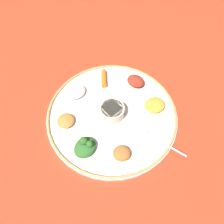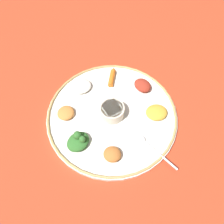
% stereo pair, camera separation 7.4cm
% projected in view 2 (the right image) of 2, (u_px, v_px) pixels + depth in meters
% --- Properties ---
extents(ground_plane, '(2.40, 2.40, 0.00)m').
position_uv_depth(ground_plane, '(112.00, 116.00, 0.77)').
color(ground_plane, '#B7381E').
extents(platter, '(0.44, 0.44, 0.01)m').
position_uv_depth(platter, '(112.00, 115.00, 0.76)').
color(platter, white).
rests_on(platter, ground_plane).
extents(platter_rim, '(0.43, 0.43, 0.01)m').
position_uv_depth(platter_rim, '(112.00, 114.00, 0.75)').
color(platter_rim, tan).
rests_on(platter_rim, platter).
extents(center_bowl, '(0.08, 0.08, 0.04)m').
position_uv_depth(center_bowl, '(112.00, 111.00, 0.73)').
color(center_bowl, beige).
rests_on(center_bowl, platter).
extents(spoon, '(0.11, 0.14, 0.01)m').
position_uv_depth(spoon, '(150.00, 146.00, 0.69)').
color(spoon, silver).
rests_on(spoon, platter).
extents(greens_pile, '(0.09, 0.09, 0.05)m').
position_uv_depth(greens_pile, '(78.00, 141.00, 0.69)').
color(greens_pile, '#2D6628').
rests_on(greens_pile, platter).
extents(carrot_near_spoon, '(0.04, 0.09, 0.02)m').
position_uv_depth(carrot_near_spoon, '(112.00, 77.00, 0.82)').
color(carrot_near_spoon, orange).
rests_on(carrot_near_spoon, platter).
extents(mound_squash, '(0.08, 0.08, 0.02)m').
position_uv_depth(mound_squash, '(66.00, 113.00, 0.74)').
color(mound_squash, '#C67A38').
rests_on(mound_squash, platter).
extents(mound_rice_white, '(0.09, 0.08, 0.02)m').
position_uv_depth(mound_rice_white, '(81.00, 86.00, 0.80)').
color(mound_rice_white, silver).
rests_on(mound_rice_white, platter).
extents(mound_chickpea, '(0.07, 0.07, 0.03)m').
position_uv_depth(mound_chickpea, '(112.00, 154.00, 0.67)').
color(mound_chickpea, '#B2662D').
rests_on(mound_chickpea, platter).
extents(mound_lentil_yellow, '(0.08, 0.07, 0.02)m').
position_uv_depth(mound_lentil_yellow, '(157.00, 112.00, 0.74)').
color(mound_lentil_yellow, gold).
rests_on(mound_lentil_yellow, platter).
extents(mound_beet, '(0.08, 0.08, 0.03)m').
position_uv_depth(mound_beet, '(143.00, 85.00, 0.80)').
color(mound_beet, maroon).
rests_on(mound_beet, platter).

